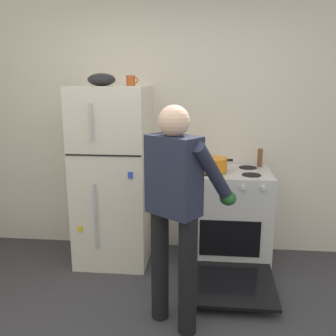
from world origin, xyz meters
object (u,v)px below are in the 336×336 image
(red_pot, at_px, (213,164))
(person_cook, at_px, (177,200))
(stove_range, at_px, (228,219))
(mixing_bowl, at_px, (102,80))
(pepper_mill, at_px, (260,158))
(refrigerator, at_px, (113,176))
(coffee_mug, at_px, (131,81))

(red_pot, bearing_deg, person_cook, -105.60)
(stove_range, distance_m, mixing_bowl, 1.76)
(pepper_mill, height_order, mixing_bowl, mixing_bowl)
(refrigerator, distance_m, coffee_mug, 0.92)
(person_cook, distance_m, coffee_mug, 1.40)
(coffee_mug, distance_m, pepper_mill, 1.43)
(refrigerator, distance_m, person_cook, 1.20)
(stove_range, height_order, pepper_mill, pepper_mill)
(pepper_mill, bearing_deg, refrigerator, -171.91)
(person_cook, distance_m, mixing_bowl, 1.48)
(stove_range, bearing_deg, person_cook, -113.55)
(coffee_mug, height_order, pepper_mill, coffee_mug)
(stove_range, height_order, person_cook, person_cook)
(mixing_bowl, bearing_deg, refrigerator, -0.21)
(stove_range, relative_size, pepper_mill, 7.15)
(pepper_mill, bearing_deg, coffee_mug, -173.03)
(person_cook, bearing_deg, coffee_mug, 116.09)
(red_pot, height_order, coffee_mug, coffee_mug)
(pepper_mill, bearing_deg, person_cook, -121.34)
(stove_range, bearing_deg, mixing_bowl, 179.13)
(coffee_mug, bearing_deg, pepper_mill, 6.97)
(refrigerator, xyz_separation_m, stove_range, (1.11, -0.02, -0.40))
(red_pot, height_order, mixing_bowl, mixing_bowl)
(refrigerator, bearing_deg, person_cook, -54.98)
(coffee_mug, bearing_deg, red_pot, -7.43)
(stove_range, xyz_separation_m, pepper_mill, (0.30, 0.22, 0.56))
(coffee_mug, xyz_separation_m, pepper_mill, (1.23, 0.15, -0.73))
(stove_range, relative_size, mixing_bowl, 4.83)
(coffee_mug, relative_size, pepper_mill, 0.65)
(stove_range, bearing_deg, coffee_mug, 175.80)
(person_cook, bearing_deg, mixing_bowl, 128.02)
(red_pot, bearing_deg, pepper_mill, 28.52)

